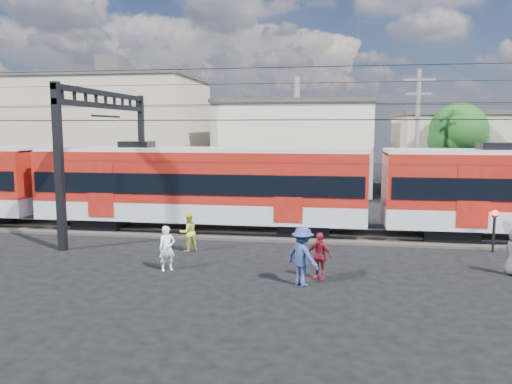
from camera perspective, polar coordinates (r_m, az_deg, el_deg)
ground at (r=16.41m, az=4.20°, el=-10.87°), size 120.00×120.00×0.00m
track_bed at (r=24.11m, az=5.80°, el=-4.83°), size 70.00×3.40×0.12m
rail_near at (r=23.36m, az=5.70°, el=-4.93°), size 70.00×0.12×0.12m
rail_far at (r=24.82m, az=5.91°, el=-4.20°), size 70.00×0.12×0.12m
commuter_train at (r=24.52m, az=-5.94°, el=0.91°), size 50.30×3.08×4.17m
catenary at (r=25.55m, az=-13.96°, el=7.14°), size 70.00×9.30×7.52m
building_west at (r=43.56m, az=-15.90°, el=6.42°), size 14.28×10.20×9.30m
building_midwest at (r=42.70m, az=4.62°, el=5.32°), size 12.24×12.24×7.30m
building_mideast at (r=41.59m, az=26.87°, el=3.82°), size 16.32×10.20×6.30m
utility_pole_mid at (r=30.92m, az=17.90°, el=5.88°), size 1.80×0.24×8.50m
tree_near at (r=34.56m, az=22.37°, el=6.01°), size 3.82×3.64×6.72m
pedestrian_a at (r=18.38m, az=-10.13°, el=-6.35°), size 0.71×0.66×1.62m
pedestrian_b at (r=21.04m, az=-7.73°, el=-4.59°), size 0.99×0.96×1.61m
pedestrian_c at (r=16.44m, az=5.34°, el=-7.32°), size 1.43×1.35×1.94m
pedestrian_d at (r=17.21m, az=7.25°, el=-7.23°), size 1.02×0.82×1.62m
crossing_signal at (r=22.82m, az=25.59°, el=-3.13°), size 0.27×0.27×1.82m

